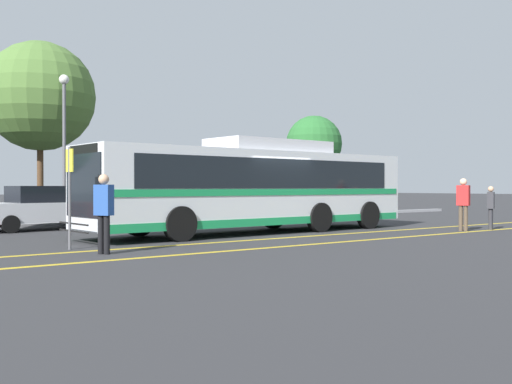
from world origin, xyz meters
TOP-DOWN VIEW (x-y plane):
  - ground_plane at (0.00, 0.00)m, footprint 220.00×220.00m
  - lane_strip_0 at (-0.13, -1.80)m, footprint 32.12×0.20m
  - lane_strip_1 at (-0.13, -3.79)m, footprint 32.12×0.20m
  - curb_strip at (-0.13, 7.49)m, footprint 40.12×0.36m
  - transit_bus at (-0.11, 0.40)m, footprint 12.52×3.01m
  - parked_car_1 at (-5.39, 6.08)m, footprint 4.88×2.18m
  - parked_car_2 at (1.40, 6.04)m, footprint 4.96×2.30m
  - parked_car_3 at (6.92, 6.15)m, footprint 4.91×2.13m
  - pedestrian_0 at (-6.81, -2.61)m, footprint 0.39×0.47m
  - pedestrian_1 at (7.29, -3.69)m, footprint 0.47×0.38m
  - pedestrian_2 at (6.00, -3.43)m, footprint 0.33×0.47m
  - bus_stop_sign at (-7.06, -1.15)m, footprint 0.07×0.40m
  - street_lamp at (-3.61, 8.91)m, footprint 0.41×0.41m
  - tree_0 at (13.06, 11.73)m, footprint 3.47×3.47m
  - tree_3 at (-3.64, 11.90)m, footprint 4.93×4.93m

SIDE VIEW (x-z plane):
  - ground_plane at x=0.00m, z-range 0.00..0.00m
  - lane_strip_0 at x=-0.13m, z-range 0.00..0.01m
  - lane_strip_1 at x=-0.13m, z-range 0.00..0.01m
  - curb_strip at x=-0.13m, z-range 0.00..0.15m
  - parked_car_2 at x=1.40m, z-range 0.02..1.35m
  - parked_car_3 at x=6.92m, z-range 0.03..1.41m
  - parked_car_1 at x=-5.39m, z-range -0.01..1.56m
  - pedestrian_1 at x=7.29m, z-range 0.10..1.66m
  - pedestrian_0 at x=-6.81m, z-range 0.14..1.96m
  - pedestrian_2 at x=6.00m, z-range 0.14..1.97m
  - transit_bus at x=-0.11m, z-range 0.00..3.12m
  - bus_stop_sign at x=-7.06m, z-range 0.33..2.84m
  - street_lamp at x=-3.61m, z-range 0.95..7.12m
  - tree_0 at x=13.06m, z-range 1.23..7.18m
  - tree_3 at x=-3.64m, z-range 1.58..9.67m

